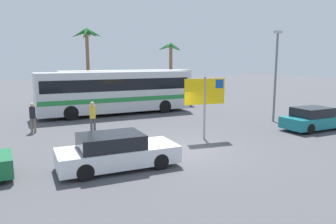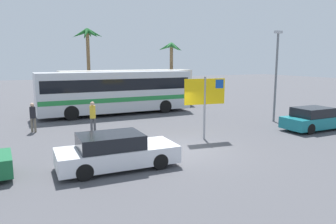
# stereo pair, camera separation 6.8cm
# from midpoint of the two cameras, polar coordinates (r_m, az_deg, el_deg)

# --- Properties ---
(ground) EXTENTS (120.00, 120.00, 0.00)m
(ground) POSITION_cam_midpoint_polar(r_m,az_deg,el_deg) (14.56, 2.46, -6.75)
(ground) COLOR #4C4C51
(bus_front_coach) EXTENTS (11.30, 2.48, 3.17)m
(bus_front_coach) POSITION_cam_midpoint_polar(r_m,az_deg,el_deg) (24.13, -9.39, 3.82)
(bus_front_coach) COLOR silver
(bus_front_coach) RESTS_ON ground
(bus_rear_coach) EXTENTS (11.30, 2.48, 3.17)m
(bus_rear_coach) POSITION_cam_midpoint_polar(r_m,az_deg,el_deg) (27.67, -7.34, 4.54)
(bus_rear_coach) COLOR silver
(bus_rear_coach) RESTS_ON ground
(ferry_sign) EXTENTS (2.19, 0.35, 3.20)m
(ferry_sign) POSITION_cam_midpoint_polar(r_m,az_deg,el_deg) (16.23, 6.63, 3.22)
(ferry_sign) COLOR gray
(ferry_sign) RESTS_ON ground
(car_teal) EXTENTS (4.02, 1.68, 1.32)m
(car_teal) POSITION_cam_midpoint_polar(r_m,az_deg,el_deg) (20.37, 24.56, -1.14)
(car_teal) COLOR #19757F
(car_teal) RESTS_ON ground
(car_white) EXTENTS (4.49, 1.96, 1.32)m
(car_white) POSITION_cam_midpoint_polar(r_m,az_deg,el_deg) (12.16, -9.41, -6.99)
(car_white) COLOR silver
(car_white) RESTS_ON ground
(pedestrian_near_sign) EXTENTS (0.32, 0.32, 1.79)m
(pedestrian_near_sign) POSITION_cam_midpoint_polar(r_m,az_deg,el_deg) (17.95, -13.44, -0.48)
(pedestrian_near_sign) COLOR #4C4C51
(pedestrian_near_sign) RESTS_ON ground
(pedestrian_by_bus) EXTENTS (0.32, 0.32, 1.67)m
(pedestrian_by_bus) POSITION_cam_midpoint_polar(r_m,az_deg,el_deg) (19.34, -23.16, -0.53)
(pedestrian_by_bus) COLOR #706656
(pedestrian_by_bus) RESTS_ON ground
(lamp_post_left_side) EXTENTS (0.56, 0.20, 5.86)m
(lamp_post_left_side) POSITION_cam_midpoint_polar(r_m,az_deg,el_deg) (21.92, 18.63, 6.77)
(lamp_post_left_side) COLOR slate
(lamp_post_left_side) RESTS_ON ground
(palm_tree_seaside) EXTENTS (2.64, 2.77, 5.73)m
(palm_tree_seaside) POSITION_cam_midpoint_polar(r_m,az_deg,el_deg) (31.70, 0.42, 10.15)
(palm_tree_seaside) COLOR brown
(palm_tree_seaside) RESTS_ON ground
(palm_tree_inland) EXTENTS (2.95, 2.90, 7.00)m
(palm_tree_inland) POSITION_cam_midpoint_polar(r_m,az_deg,el_deg) (31.81, -14.39, 11.99)
(palm_tree_inland) COLOR brown
(palm_tree_inland) RESTS_ON ground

